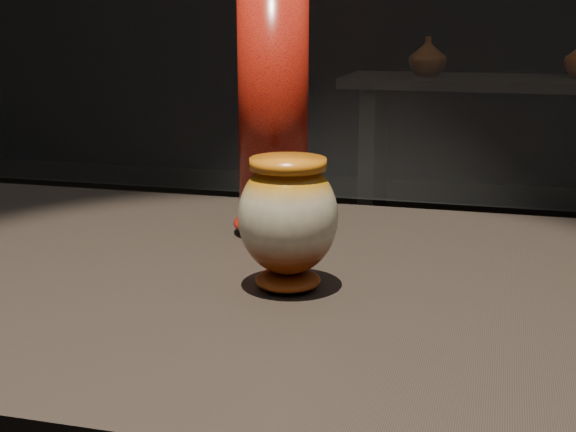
# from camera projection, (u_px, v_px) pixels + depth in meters

# --- Properties ---
(main_vase) EXTENTS (0.12, 0.12, 0.16)m
(main_vase) POSITION_uv_depth(u_px,v_px,m) (288.00, 218.00, 0.93)
(main_vase) COLOR #682409
(main_vase) RESTS_ON display_plinth
(tall_vase) EXTENTS (0.15, 0.15, 0.38)m
(tall_vase) POSITION_uv_depth(u_px,v_px,m) (273.00, 109.00, 1.14)
(tall_vase) COLOR red
(tall_vase) RESTS_ON display_plinth
(back_shelf) EXTENTS (2.00, 0.60, 0.90)m
(back_shelf) POSITION_uv_depth(u_px,v_px,m) (542.00, 131.00, 4.04)
(back_shelf) COLOR black
(back_shelf) RESTS_ON ground
(back_vase_left) EXTENTS (0.26, 0.26, 0.20)m
(back_vase_left) POSITION_uv_depth(u_px,v_px,m) (428.00, 56.00, 4.10)
(back_vase_left) COLOR #8E3B14
(back_vase_left) RESTS_ON back_shelf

